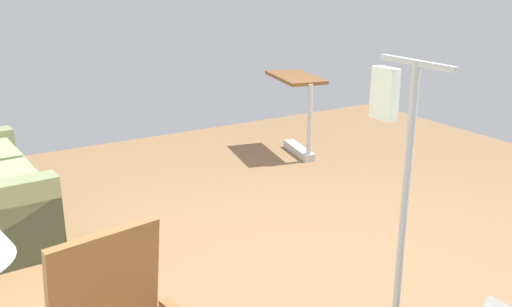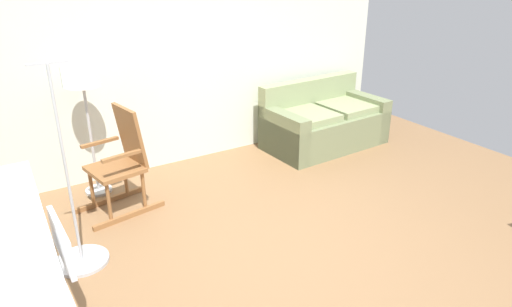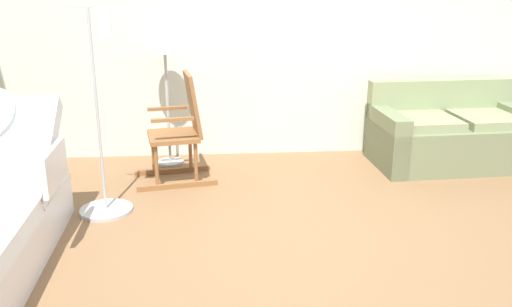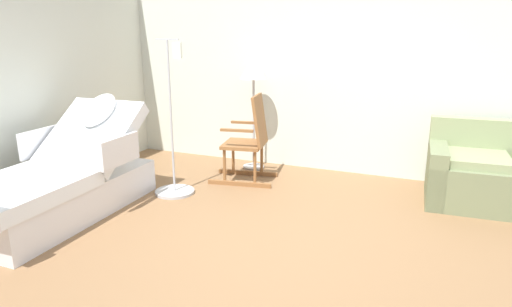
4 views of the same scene
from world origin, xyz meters
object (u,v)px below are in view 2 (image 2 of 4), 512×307
object	(u,v)px
floor_lamp	(83,81)
couch	(324,123)
iv_pole	(79,237)
rocking_chair	(121,162)

from	to	relation	value
floor_lamp	couch	bearing A→B (deg)	-4.43
iv_pole	floor_lamp	bearing A→B (deg)	69.94
rocking_chair	floor_lamp	xyz separation A→B (m)	(-0.16, 0.50, 0.72)
couch	floor_lamp	size ratio (longest dim) A/B	1.11
floor_lamp	iv_pole	distance (m)	1.63
floor_lamp	rocking_chair	bearing A→B (deg)	-72.60
rocking_chair	iv_pole	xyz separation A→B (m)	(-0.60, -0.72, -0.25)
rocking_chair	couch	bearing A→B (deg)	5.47
rocking_chair	floor_lamp	distance (m)	0.89
iv_pole	rocking_chair	bearing A→B (deg)	50.27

